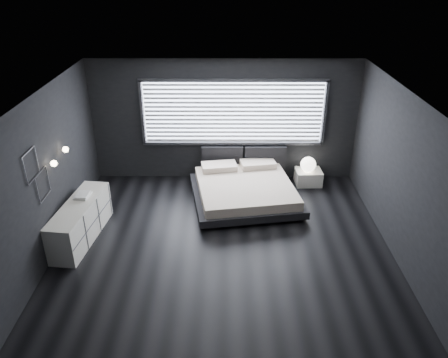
{
  "coord_description": "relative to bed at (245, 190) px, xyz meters",
  "views": [
    {
      "loc": [
        0.03,
        -6.63,
        4.73
      ],
      "look_at": [
        0.0,
        0.85,
        0.9
      ],
      "focal_mm": 35.0,
      "sensor_mm": 36.0,
      "label": 1
    }
  ],
  "objects": [
    {
      "name": "book_stack",
      "position": [
        -3.08,
        -1.13,
        0.49
      ],
      "size": [
        0.29,
        0.36,
        0.07
      ],
      "color": "white",
      "rests_on": "dresser"
    },
    {
      "name": "dresser",
      "position": [
        -3.09,
        -1.41,
        0.1
      ],
      "size": [
        0.72,
        1.85,
        0.72
      ],
      "color": "white",
      "rests_on": "ground"
    },
    {
      "name": "wall_art_upper",
      "position": [
        -3.42,
        -2.14,
        1.59
      ],
      "size": [
        0.01,
        0.48,
        0.48
      ],
      "color": "#47474C",
      "rests_on": "ground"
    },
    {
      "name": "wall_art_lower",
      "position": [
        -3.42,
        -1.89,
        1.12
      ],
      "size": [
        0.01,
        0.48,
        0.48
      ],
      "color": "#47474C",
      "rests_on": "ground"
    },
    {
      "name": "window",
      "position": [
        -0.24,
        1.1,
        1.35
      ],
      "size": [
        4.14,
        0.09,
        1.52
      ],
      "color": "white",
      "rests_on": "ground"
    },
    {
      "name": "sconce_near",
      "position": [
        -3.33,
        -1.54,
        1.34
      ],
      "size": [
        0.18,
        0.11,
        0.11
      ],
      "color": "silver",
      "rests_on": "ground"
    },
    {
      "name": "sconce_far",
      "position": [
        -3.33,
        -0.94,
        1.34
      ],
      "size": [
        0.18,
        0.11,
        0.11
      ],
      "color": "silver",
      "rests_on": "ground"
    },
    {
      "name": "headboard",
      "position": [
        0.01,
        1.05,
        0.31
      ],
      "size": [
        1.96,
        0.16,
        0.52
      ],
      "color": "black",
      "rests_on": "ground"
    },
    {
      "name": "orb_lamp",
      "position": [
        1.46,
        0.74,
        0.25
      ],
      "size": [
        0.35,
        0.35,
        0.35
      ],
      "primitive_type": "sphere",
      "color": "white",
      "rests_on": "nightstand"
    },
    {
      "name": "bed",
      "position": [
        0.0,
        0.0,
        0.0
      ],
      "size": [
        2.49,
        2.41,
        0.57
      ],
      "color": "black",
      "rests_on": "ground"
    },
    {
      "name": "room",
      "position": [
        -0.44,
        -1.59,
        1.14
      ],
      "size": [
        6.04,
        6.0,
        2.8
      ],
      "color": "black",
      "rests_on": "ground"
    },
    {
      "name": "nightstand",
      "position": [
        1.5,
        0.79,
        -0.09
      ],
      "size": [
        0.6,
        0.51,
        0.34
      ],
      "primitive_type": "cube",
      "rotation": [
        0.0,
        0.0,
        0.04
      ],
      "color": "white",
      "rests_on": "ground"
    }
  ]
}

